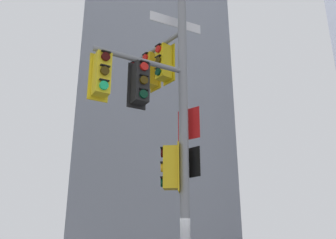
% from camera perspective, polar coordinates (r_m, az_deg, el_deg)
% --- Properties ---
extents(building_mid_block, '(13.39, 13.39, 37.97)m').
position_cam_1_polar(building_mid_block, '(39.61, -2.10, 6.21)').
color(building_mid_block, '#9399A3').
rests_on(building_mid_block, ground).
extents(signal_pole_assembly, '(2.82, 3.16, 8.70)m').
position_cam_1_polar(signal_pole_assembly, '(9.32, -1.45, 2.20)').
color(signal_pole_assembly, gray).
rests_on(signal_pole_assembly, ground).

